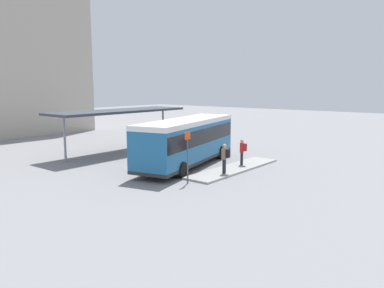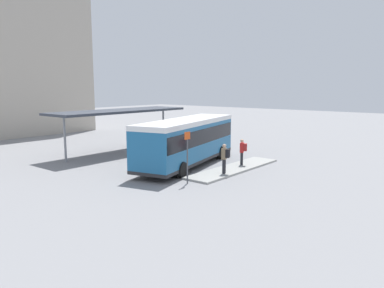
{
  "view_description": "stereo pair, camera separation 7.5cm",
  "coord_description": "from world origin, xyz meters",
  "px_view_note": "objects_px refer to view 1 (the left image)",
  "views": [
    {
      "loc": [
        -18.62,
        -15.44,
        5.18
      ],
      "look_at": [
        0.5,
        0.0,
        1.38
      ],
      "focal_mm": 35.0,
      "sensor_mm": 36.0,
      "label": 1
    },
    {
      "loc": [
        -18.57,
        -15.5,
        5.18
      ],
      "look_at": [
        0.5,
        0.0,
        1.38
      ],
      "focal_mm": 35.0,
      "sensor_mm": 36.0,
      "label": 2
    }
  ],
  "objects_px": {
    "city_bus": "(187,139)",
    "bicycle_green": "(222,140)",
    "bicycle_orange": "(215,140)",
    "pedestrian_waiting": "(243,150)",
    "pedestrian_companion": "(225,157)",
    "potted_planter_near_shelter": "(171,143)",
    "platform_sign": "(188,155)"
  },
  "relations": [
    {
      "from": "city_bus",
      "to": "bicycle_green",
      "type": "bearing_deg",
      "value": 6.94
    },
    {
      "from": "city_bus",
      "to": "bicycle_orange",
      "type": "height_order",
      "value": "city_bus"
    },
    {
      "from": "city_bus",
      "to": "bicycle_orange",
      "type": "distance_m",
      "value": 9.82
    },
    {
      "from": "city_bus",
      "to": "pedestrian_waiting",
      "type": "xyz_separation_m",
      "value": [
        1.95,
        -3.03,
        -0.7
      ]
    },
    {
      "from": "pedestrian_companion",
      "to": "potted_planter_near_shelter",
      "type": "bearing_deg",
      "value": -45.87
    },
    {
      "from": "city_bus",
      "to": "potted_planter_near_shelter",
      "type": "bearing_deg",
      "value": 38.99
    },
    {
      "from": "pedestrian_waiting",
      "to": "platform_sign",
      "type": "xyz_separation_m",
      "value": [
        -5.51,
        0.06,
        0.47
      ]
    },
    {
      "from": "pedestrian_waiting",
      "to": "pedestrian_companion",
      "type": "distance_m",
      "value": 2.75
    },
    {
      "from": "bicycle_green",
      "to": "bicycle_orange",
      "type": "height_order",
      "value": "bicycle_orange"
    },
    {
      "from": "pedestrian_companion",
      "to": "platform_sign",
      "type": "height_order",
      "value": "platform_sign"
    },
    {
      "from": "pedestrian_waiting",
      "to": "bicycle_green",
      "type": "bearing_deg",
      "value": -71.63
    },
    {
      "from": "potted_planter_near_shelter",
      "to": "pedestrian_companion",
      "type": "bearing_deg",
      "value": -117.89
    },
    {
      "from": "city_bus",
      "to": "pedestrian_waiting",
      "type": "height_order",
      "value": "city_bus"
    },
    {
      "from": "pedestrian_waiting",
      "to": "bicycle_orange",
      "type": "relative_size",
      "value": 0.96
    },
    {
      "from": "city_bus",
      "to": "bicycle_green",
      "type": "relative_size",
      "value": 6.02
    },
    {
      "from": "city_bus",
      "to": "pedestrian_waiting",
      "type": "bearing_deg",
      "value": -70.88
    },
    {
      "from": "pedestrian_companion",
      "to": "bicycle_green",
      "type": "relative_size",
      "value": 1.02
    },
    {
      "from": "city_bus",
      "to": "pedestrian_companion",
      "type": "bearing_deg",
      "value": -115.88
    },
    {
      "from": "pedestrian_waiting",
      "to": "bicycle_orange",
      "type": "distance_m",
      "value": 9.91
    },
    {
      "from": "potted_planter_near_shelter",
      "to": "platform_sign",
      "type": "xyz_separation_m",
      "value": [
        -7.11,
        -7.62,
        0.92
      ]
    },
    {
      "from": "pedestrian_waiting",
      "to": "potted_planter_near_shelter",
      "type": "xyz_separation_m",
      "value": [
        1.6,
        7.68,
        -0.46
      ]
    },
    {
      "from": "bicycle_green",
      "to": "platform_sign",
      "type": "distance_m",
      "value": 14.01
    },
    {
      "from": "platform_sign",
      "to": "city_bus",
      "type": "bearing_deg",
      "value": 39.9
    },
    {
      "from": "pedestrian_waiting",
      "to": "pedestrian_companion",
      "type": "xyz_separation_m",
      "value": [
        -2.71,
        -0.46,
        0.03
      ]
    },
    {
      "from": "potted_planter_near_shelter",
      "to": "platform_sign",
      "type": "distance_m",
      "value": 10.47
    },
    {
      "from": "pedestrian_companion",
      "to": "bicycle_orange",
      "type": "height_order",
      "value": "pedestrian_companion"
    },
    {
      "from": "bicycle_orange",
      "to": "platform_sign",
      "type": "distance_m",
      "value": 14.3
    },
    {
      "from": "pedestrian_waiting",
      "to": "platform_sign",
      "type": "distance_m",
      "value": 5.53
    },
    {
      "from": "city_bus",
      "to": "pedestrian_waiting",
      "type": "distance_m",
      "value": 3.67
    },
    {
      "from": "bicycle_green",
      "to": "potted_planter_near_shelter",
      "type": "xyz_separation_m",
      "value": [
        -5.34,
        1.31,
        0.27
      ]
    },
    {
      "from": "bicycle_green",
      "to": "platform_sign",
      "type": "xyz_separation_m",
      "value": [
        -12.45,
        -6.31,
        1.19
      ]
    },
    {
      "from": "city_bus",
      "to": "bicycle_green",
      "type": "distance_m",
      "value": 9.61
    }
  ]
}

